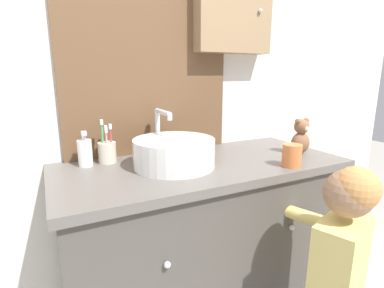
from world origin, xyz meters
name	(u,v)px	position (x,y,z in m)	size (l,w,h in m)	color
wall_back	(176,67)	(0.01, 0.62, 1.28)	(3.20, 0.18, 2.50)	silver
vanity_counter	(202,252)	(0.00, 0.32, 0.44)	(1.23, 0.55, 0.88)	#4C4742
sink_basin	(174,152)	(-0.13, 0.33, 0.94)	(0.33, 0.39, 0.22)	white
toothbrush_holder	(107,151)	(-0.37, 0.51, 0.93)	(0.08, 0.08, 0.19)	beige
soap_dispenser	(85,152)	(-0.46, 0.49, 0.94)	(0.06, 0.06, 0.15)	white
child_figure	(336,281)	(0.27, -0.17, 0.54)	(0.26, 0.49, 0.97)	slate
teddy_bear	(301,137)	(0.48, 0.25, 0.96)	(0.09, 0.08, 0.17)	brown
drinking_cup	(292,155)	(0.30, 0.11, 0.92)	(0.08, 0.08, 0.09)	orange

